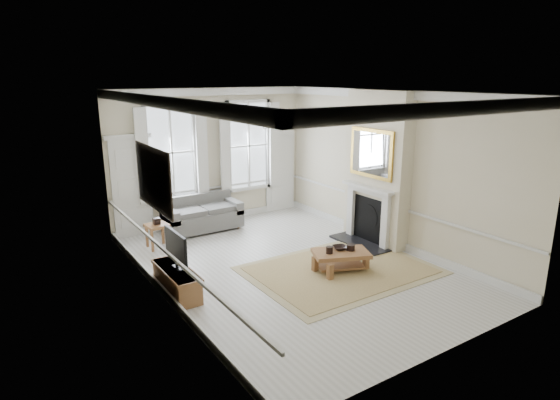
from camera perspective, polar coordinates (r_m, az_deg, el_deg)
floor at (r=9.41m, az=1.40°, el=-8.11°), size 7.20×7.20×0.00m
ceiling at (r=8.66m, az=1.54°, el=13.06°), size 7.20×7.20×0.00m
back_wall at (r=11.96m, az=-8.39°, el=5.25°), size 5.20×0.00×5.20m
left_wall at (r=7.75m, az=-14.58°, el=-0.39°), size 0.00×7.20×7.20m
right_wall at (r=10.54m, az=13.22°, el=3.71°), size 0.00×7.20×7.20m
window_left at (r=11.49m, az=-13.09°, el=5.64°), size 1.26×0.20×2.20m
window_right at (r=12.36m, az=-3.88°, el=6.63°), size 1.26×0.20×2.20m
door_left at (r=11.35m, az=-17.62°, el=1.34°), size 0.90×0.08×2.30m
door_right at (r=13.00m, az=0.00°, el=3.73°), size 0.90×0.08×2.30m
painting at (r=7.96m, az=-15.17°, el=2.56°), size 0.05×1.66×1.06m
chimney_breast at (r=10.56m, az=11.77°, el=3.81°), size 0.35×1.70×3.38m
hearth at (r=10.72m, az=9.67°, el=-5.23°), size 0.55×1.50×0.05m
fireplace at (r=10.63m, az=10.63°, el=-1.43°), size 0.21×1.45×1.33m
mirror at (r=10.35m, az=11.03°, el=5.59°), size 0.06×1.26×1.06m
sofa at (r=11.61m, az=-9.57°, el=-1.89°), size 1.84×0.89×0.86m
side_table at (r=10.60m, az=-14.76°, el=-3.43°), size 0.49×0.49×0.54m
rug at (r=9.29m, az=7.37°, el=-8.46°), size 3.50×2.60×0.02m
coffee_table at (r=9.18m, az=7.44°, el=-6.70°), size 1.22×0.99×0.40m
ceramic_pot_a at (r=9.01m, az=6.04°, el=-6.08°), size 0.13×0.13×0.13m
ceramic_pot_b at (r=9.22m, az=8.62°, el=-5.74°), size 0.16×0.16×0.11m
bowl at (r=9.24m, az=7.30°, el=-5.79°), size 0.35×0.35×0.07m
tv_stand at (r=8.42m, az=-12.46°, el=-9.66°), size 0.41×1.29×0.46m
tv at (r=8.19m, az=-12.56°, el=-5.64°), size 0.08×0.90×0.68m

